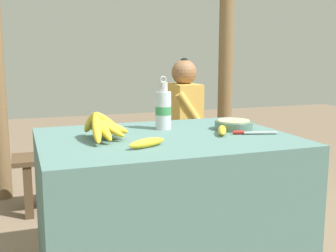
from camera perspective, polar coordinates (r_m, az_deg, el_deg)
name	(u,v)px	position (r m, az deg, el deg)	size (l,w,h in m)	color
market_counter	(165,208)	(2.19, -0.37, -11.11)	(1.23, 0.92, 0.76)	#4C706B
banana_bunch_ripe	(103,126)	(2.01, -8.86, 0.06)	(0.22, 0.34, 0.15)	#4C381E
serving_bowl	(234,124)	(2.29, 8.88, 0.24)	(0.20, 0.20, 0.05)	#4C6B5B
water_bottle	(163,109)	(2.26, -0.64, 2.31)	(0.09, 0.09, 0.29)	silver
loose_banana_front	(147,143)	(1.83, -2.89, -2.29)	(0.20, 0.11, 0.04)	gold
loose_banana_side	(222,130)	(2.14, 7.34, -0.58)	(0.12, 0.19, 0.04)	gold
knife	(249,132)	(2.17, 10.88, -0.85)	(0.22, 0.09, 0.02)	#BCBCC1
wooden_bench	(135,156)	(3.35, -4.52, -4.13)	(1.83, 0.32, 0.42)	#4C3823
seated_vendor	(179,118)	(3.37, 1.48, 1.08)	(0.40, 0.39, 1.13)	#473828
banana_bunch_green	(75,145)	(3.23, -12.54, -2.51)	(0.18, 0.31, 0.14)	#4C381E
support_post_far	(226,50)	(4.00, 7.86, 10.15)	(0.14, 0.14, 2.38)	brown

